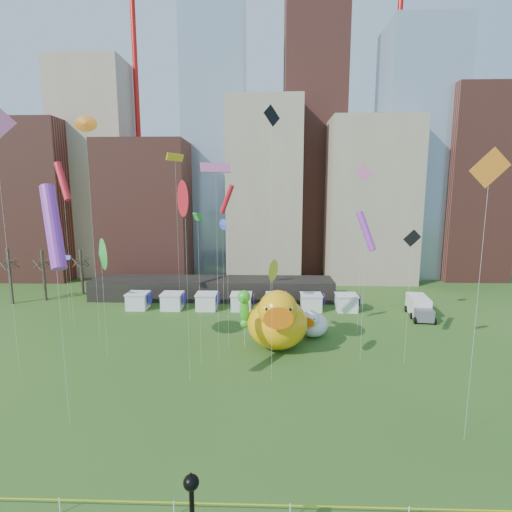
{
  "coord_description": "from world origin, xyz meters",
  "views": [
    {
      "loc": [
        4.79,
        -17.36,
        16.52
      ],
      "look_at": [
        3.92,
        10.47,
        12.0
      ],
      "focal_mm": 27.0,
      "sensor_mm": 36.0,
      "label": 1
    }
  ],
  "objects_px": {
    "seahorse_purple": "(283,311)",
    "box_truck": "(419,307)",
    "big_duck": "(277,320)",
    "small_duck": "(313,324)",
    "seahorse_green": "(244,306)"
  },
  "relations": [
    {
      "from": "seahorse_purple",
      "to": "box_truck",
      "type": "xyz_separation_m",
      "value": [
        18.78,
        9.95,
        -2.39
      ]
    },
    {
      "from": "big_duck",
      "to": "seahorse_purple",
      "type": "bearing_deg",
      "value": 65.3
    },
    {
      "from": "seahorse_purple",
      "to": "small_duck",
      "type": "bearing_deg",
      "value": 35.37
    },
    {
      "from": "big_duck",
      "to": "box_truck",
      "type": "distance_m",
      "value": 22.68
    },
    {
      "from": "small_duck",
      "to": "seahorse_green",
      "type": "xyz_separation_m",
      "value": [
        -7.79,
        -3.48,
        3.11
      ]
    },
    {
      "from": "seahorse_green",
      "to": "seahorse_purple",
      "type": "relative_size",
      "value": 1.21
    },
    {
      "from": "seahorse_green",
      "to": "seahorse_purple",
      "type": "xyz_separation_m",
      "value": [
        4.22,
        1.44,
        -0.92
      ]
    },
    {
      "from": "big_duck",
      "to": "small_duck",
      "type": "height_order",
      "value": "big_duck"
    },
    {
      "from": "seahorse_purple",
      "to": "box_truck",
      "type": "relative_size",
      "value": 0.8
    },
    {
      "from": "seahorse_green",
      "to": "box_truck",
      "type": "distance_m",
      "value": 25.88
    },
    {
      "from": "big_duck",
      "to": "seahorse_green",
      "type": "xyz_separation_m",
      "value": [
        -3.52,
        0.09,
        1.53
      ]
    },
    {
      "from": "big_duck",
      "to": "seahorse_purple",
      "type": "xyz_separation_m",
      "value": [
        0.7,
        1.53,
        0.6
      ]
    },
    {
      "from": "big_duck",
      "to": "seahorse_green",
      "type": "relative_size",
      "value": 1.39
    },
    {
      "from": "small_duck",
      "to": "seahorse_purple",
      "type": "distance_m",
      "value": 4.66
    },
    {
      "from": "big_duck",
      "to": "small_duck",
      "type": "bearing_deg",
      "value": 39.78
    }
  ]
}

